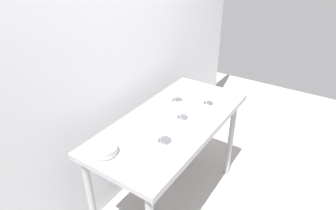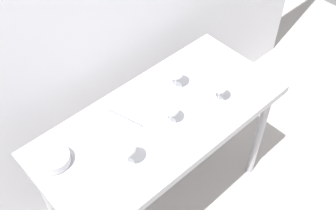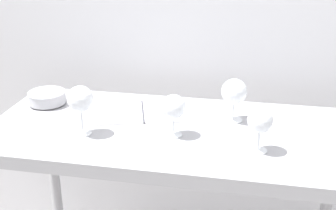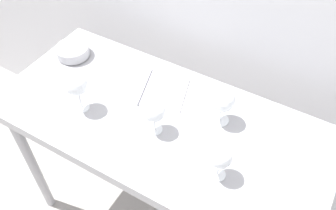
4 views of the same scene
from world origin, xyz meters
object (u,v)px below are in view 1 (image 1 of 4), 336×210
at_px(wine_glass_near_center, 181,108).
at_px(wine_glass_near_left, 161,129).
at_px(wine_glass_far_right, 175,91).
at_px(tasting_bowl, 105,149).
at_px(open_notebook, 148,123).
at_px(tasting_sheet_upper, 192,93).
at_px(wine_glass_near_right, 207,94).

bearing_deg(wine_glass_near_center, wine_glass_near_left, -170.96).
bearing_deg(wine_glass_far_right, tasting_bowl, 178.52).
xyz_separation_m(wine_glass_far_right, wine_glass_near_center, (-0.20, -0.17, -0.01)).
relative_size(wine_glass_near_center, open_notebook, 0.38).
distance_m(wine_glass_near_left, tasting_sheet_upper, 0.80).
xyz_separation_m(wine_glass_far_right, tasting_sheet_upper, (0.23, -0.03, -0.11)).
xyz_separation_m(wine_glass_near_right, wine_glass_near_center, (-0.30, 0.06, -0.00)).
bearing_deg(wine_glass_near_center, open_notebook, 131.42).
distance_m(wine_glass_near_right, tasting_sheet_upper, 0.27).
relative_size(wine_glass_near_center, tasting_sheet_upper, 0.64).
bearing_deg(wine_glass_near_right, wine_glass_near_center, 167.96).
height_order(wine_glass_far_right, tasting_sheet_upper, wine_glass_far_right).
bearing_deg(open_notebook, tasting_sheet_upper, -20.15).
relative_size(wine_glass_near_left, tasting_bowl, 1.16).
distance_m(wine_glass_near_left, wine_glass_far_right, 0.58).
bearing_deg(tasting_bowl, wine_glass_far_right, -1.48).
distance_m(tasting_sheet_upper, tasting_bowl, 1.02).
height_order(wine_glass_near_left, tasting_bowl, wine_glass_near_left).
bearing_deg(tasting_bowl, tasting_sheet_upper, -3.02).
xyz_separation_m(wine_glass_near_right, tasting_sheet_upper, (0.13, 0.21, -0.11)).
xyz_separation_m(wine_glass_far_right, tasting_bowl, (-0.78, 0.02, -0.09)).
height_order(wine_glass_far_right, tasting_bowl, wine_glass_far_right).
distance_m(wine_glass_near_left, wine_glass_near_center, 0.33).
bearing_deg(wine_glass_far_right, wine_glass_near_center, -139.12).
relative_size(wine_glass_near_right, open_notebook, 0.38).
relative_size(open_notebook, tasting_bowl, 2.57).
bearing_deg(wine_glass_far_right, wine_glass_near_right, -67.23).
bearing_deg(wine_glass_near_left, tasting_sheet_upper, 14.24).
relative_size(wine_glass_far_right, open_notebook, 0.42).
relative_size(wine_glass_near_left, wine_glass_far_right, 1.09).
height_order(wine_glass_near_left, tasting_sheet_upper, wine_glass_near_left).
bearing_deg(wine_glass_near_right, tasting_bowl, 163.62).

